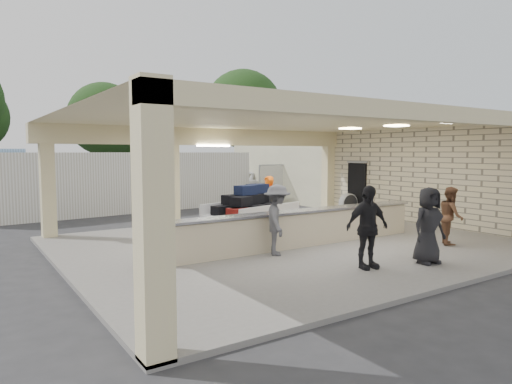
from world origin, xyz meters
TOP-DOWN VIEW (x-y plane):
  - ground at (0.00, 0.00)m, footprint 120.00×120.00m
  - pavilion at (0.21, 0.66)m, footprint 12.01×10.00m
  - baggage_counter at (0.00, -0.50)m, footprint 8.20×0.58m
  - luggage_cart at (-0.41, 1.44)m, footprint 3.01×2.29m
  - drum_fan at (5.46, 3.20)m, footprint 0.80×0.44m
  - baggage_handler at (0.63, 1.97)m, footprint 0.49×0.71m
  - passenger_a at (3.59, -2.63)m, footprint 0.80×0.78m
  - passenger_b at (-0.32, -3.19)m, footprint 1.12×0.55m
  - passenger_c at (-1.20, -1.05)m, footprint 0.93×1.18m
  - passenger_d at (1.19, -3.65)m, footprint 0.89×0.44m
  - car_white_a at (7.32, 12.40)m, footprint 5.65×3.12m
  - car_white_b at (13.38, 13.41)m, footprint 5.06×2.89m
  - car_dark at (6.93, 14.59)m, footprint 4.11×1.51m
  - container_white at (-1.31, 10.32)m, footprint 12.35×3.66m
  - fence at (11.00, 9.00)m, footprint 12.06×0.06m
  - tree_mid at (2.32, 26.16)m, footprint 6.00×5.60m
  - tree_right at (14.32, 25.16)m, footprint 7.20×7.00m
  - adjacent_building at (9.50, 10.00)m, footprint 6.00×8.00m

SIDE VIEW (x-z plane):
  - ground at x=0.00m, z-range 0.00..0.00m
  - drum_fan at x=5.46m, z-range 0.13..1.01m
  - baggage_counter at x=0.00m, z-range 0.10..1.08m
  - car_dark at x=6.93m, z-range 0.00..1.36m
  - car_white_b at x=13.38m, z-range 0.00..1.51m
  - car_white_a at x=7.32m, z-range 0.00..1.55m
  - passenger_a at x=3.59m, z-range 0.10..1.70m
  - luggage_cart at x=-0.41m, z-range 0.16..1.72m
  - passenger_d at x=1.19m, z-range 0.10..1.86m
  - passenger_c at x=-1.20m, z-range 0.10..1.86m
  - baggage_handler at x=0.63m, z-range 0.10..1.88m
  - passenger_b at x=-0.32m, z-range 0.10..1.93m
  - fence at x=11.00m, z-range 0.04..2.07m
  - container_white at x=-1.31m, z-range 0.00..2.64m
  - pavilion at x=0.21m, z-range -0.43..3.12m
  - adjacent_building at x=9.50m, z-range 0.00..3.20m
  - tree_mid at x=2.32m, z-range 0.96..8.96m
  - tree_right at x=14.32m, z-range 1.21..11.21m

